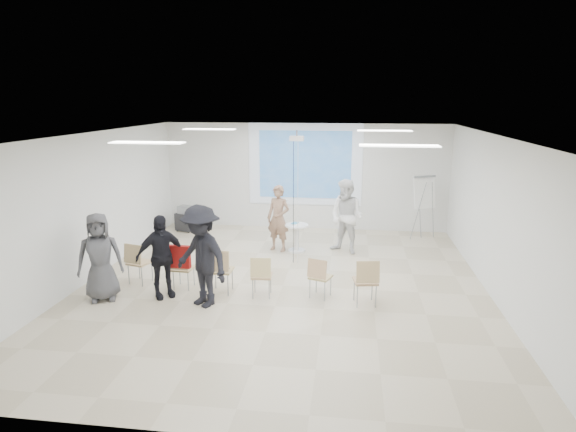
# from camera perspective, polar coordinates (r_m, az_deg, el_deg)

# --- Properties ---
(floor) EXTENTS (8.00, 9.00, 0.10)m
(floor) POSITION_cam_1_polar(r_m,az_deg,el_deg) (9.80, -0.62, -8.52)
(floor) COLOR beige
(floor) RESTS_ON ground
(ceiling) EXTENTS (8.00, 9.00, 0.10)m
(ceiling) POSITION_cam_1_polar(r_m,az_deg,el_deg) (9.09, -0.67, 9.88)
(ceiling) COLOR white
(ceiling) RESTS_ON wall_back
(wall_back) EXTENTS (8.00, 0.10, 3.00)m
(wall_back) POSITION_cam_1_polar(r_m,az_deg,el_deg) (13.76, 2.04, 4.70)
(wall_back) COLOR silver
(wall_back) RESTS_ON floor
(wall_left) EXTENTS (0.10, 9.00, 3.00)m
(wall_left) POSITION_cam_1_polar(r_m,az_deg,el_deg) (10.67, -22.72, 0.97)
(wall_left) COLOR silver
(wall_left) RESTS_ON floor
(wall_right) EXTENTS (0.10, 9.00, 3.00)m
(wall_right) POSITION_cam_1_polar(r_m,az_deg,el_deg) (9.64, 23.94, -0.43)
(wall_right) COLOR silver
(wall_right) RESTS_ON floor
(projection_halo) EXTENTS (3.20, 0.01, 2.30)m
(projection_halo) POSITION_cam_1_polar(r_m,az_deg,el_deg) (13.65, 2.03, 6.11)
(projection_halo) COLOR silver
(projection_halo) RESTS_ON wall_back
(projection_image) EXTENTS (2.60, 0.01, 1.90)m
(projection_image) POSITION_cam_1_polar(r_m,az_deg,el_deg) (13.63, 2.02, 6.10)
(projection_image) COLOR #3471B4
(projection_image) RESTS_ON wall_back
(pedestal_table) EXTENTS (0.73, 0.73, 0.71)m
(pedestal_table) POSITION_cam_1_polar(r_m,az_deg,el_deg) (11.75, 1.02, -2.41)
(pedestal_table) COLOR white
(pedestal_table) RESTS_ON floor
(player_left) EXTENTS (0.79, 0.65, 1.85)m
(player_left) POSITION_cam_1_polar(r_m,az_deg,el_deg) (11.73, -1.15, 0.24)
(player_left) COLOR #9A745E
(player_left) RESTS_ON floor
(player_right) EXTENTS (1.22, 1.15, 1.99)m
(player_right) POSITION_cam_1_polar(r_m,az_deg,el_deg) (11.62, 6.98, 0.38)
(player_right) COLOR white
(player_right) RESTS_ON floor
(controller_left) EXTENTS (0.08, 0.14, 0.04)m
(controller_left) POSITION_cam_1_polar(r_m,az_deg,el_deg) (11.88, -0.12, 1.87)
(controller_left) COLOR silver
(controller_left) RESTS_ON player_left
(controller_right) EXTENTS (0.10, 0.13, 0.04)m
(controller_right) POSITION_cam_1_polar(r_m,az_deg,el_deg) (11.79, 6.17, 2.33)
(controller_right) COLOR white
(controller_right) RESTS_ON player_right
(chair_far_left) EXTENTS (0.50, 0.52, 0.86)m
(chair_far_left) POSITION_cam_1_polar(r_m,az_deg,el_deg) (10.16, -17.45, -4.99)
(chair_far_left) COLOR tan
(chair_far_left) RESTS_ON floor
(chair_left_mid) EXTENTS (0.40, 0.43, 0.80)m
(chair_left_mid) POSITION_cam_1_polar(r_m,az_deg,el_deg) (9.68, -12.47, -5.82)
(chair_left_mid) COLOR tan
(chair_left_mid) RESTS_ON floor
(chair_left_inner) EXTENTS (0.42, 0.46, 0.90)m
(chair_left_inner) POSITION_cam_1_polar(r_m,az_deg,el_deg) (9.30, -8.06, -6.07)
(chair_left_inner) COLOR tan
(chair_left_inner) RESTS_ON floor
(chair_center) EXTENTS (0.41, 0.44, 0.82)m
(chair_center) POSITION_cam_1_polar(r_m,az_deg,el_deg) (9.07, -3.18, -6.80)
(chair_center) COLOR tan
(chair_center) RESTS_ON floor
(chair_right_inner) EXTENTS (0.48, 0.50, 0.80)m
(chair_right_inner) POSITION_cam_1_polar(r_m,az_deg,el_deg) (9.05, 3.72, -6.93)
(chair_right_inner) COLOR tan
(chair_right_inner) RESTS_ON floor
(chair_right_far) EXTENTS (0.48, 0.51, 0.89)m
(chair_right_far) POSITION_cam_1_polar(r_m,az_deg,el_deg) (8.81, 9.26, -7.31)
(chair_right_far) COLOR tan
(chair_right_far) RESTS_ON floor
(red_jacket) EXTENTS (0.47, 0.13, 0.44)m
(red_jacket) POSITION_cam_1_polar(r_m,az_deg,el_deg) (9.47, -12.83, -4.72)
(red_jacket) COLOR #A41614
(red_jacket) RESTS_ON chair_left_mid
(laptop) EXTENTS (0.33, 0.24, 0.03)m
(laptop) POSITION_cam_1_polar(r_m,az_deg,el_deg) (9.40, -7.89, -6.16)
(laptop) COLOR black
(laptop) RESTS_ON chair_left_inner
(audience_left) EXTENTS (1.23, 1.16, 1.83)m
(audience_left) POSITION_cam_1_polar(r_m,az_deg,el_deg) (9.27, -14.87, -3.98)
(audience_left) COLOR black
(audience_left) RESTS_ON floor
(audience_mid) EXTENTS (1.55, 1.36, 2.11)m
(audience_mid) POSITION_cam_1_polar(r_m,az_deg,el_deg) (8.69, -10.26, -3.94)
(audience_mid) COLOR black
(audience_mid) RESTS_ON floor
(audience_outer) EXTENTS (1.07, 0.92, 1.86)m
(audience_outer) POSITION_cam_1_polar(r_m,az_deg,el_deg) (9.49, -21.45, -3.98)
(audience_outer) COLOR #505055
(audience_outer) RESTS_ON floor
(flipchart_easel) EXTENTS (0.68, 0.54, 1.70)m
(flipchart_easel) POSITION_cam_1_polar(r_m,az_deg,el_deg) (13.15, 15.87, 2.67)
(flipchart_easel) COLOR gray
(flipchart_easel) RESTS_ON floor
(av_cart) EXTENTS (0.58, 0.51, 0.73)m
(av_cart) POSITION_cam_1_polar(r_m,az_deg,el_deg) (13.93, -12.06, -0.38)
(av_cart) COLOR black
(av_cart) RESTS_ON floor
(ceiling_projector) EXTENTS (0.30, 0.25, 3.00)m
(ceiling_projector) POSITION_cam_1_polar(r_m,az_deg,el_deg) (10.58, 1.03, 8.46)
(ceiling_projector) COLOR white
(ceiling_projector) RESTS_ON ceiling
(fluor_panel_nw) EXTENTS (1.20, 0.30, 0.02)m
(fluor_panel_nw) POSITION_cam_1_polar(r_m,az_deg,el_deg) (11.48, -9.30, 10.11)
(fluor_panel_nw) COLOR white
(fluor_panel_nw) RESTS_ON ceiling
(fluor_panel_ne) EXTENTS (1.20, 0.30, 0.02)m
(fluor_panel_ne) POSITION_cam_1_polar(r_m,az_deg,el_deg) (11.02, 11.36, 9.88)
(fluor_panel_ne) COLOR white
(fluor_panel_ne) RESTS_ON ceiling
(fluor_panel_sw) EXTENTS (1.20, 0.30, 0.02)m
(fluor_panel_sw) POSITION_cam_1_polar(r_m,az_deg,el_deg) (8.20, -16.35, 8.35)
(fluor_panel_sw) COLOR white
(fluor_panel_sw) RESTS_ON ceiling
(fluor_panel_se) EXTENTS (1.20, 0.30, 0.02)m
(fluor_panel_se) POSITION_cam_1_polar(r_m,az_deg,el_deg) (7.54, 13.02, 8.12)
(fluor_panel_se) COLOR white
(fluor_panel_se) RESTS_ON ceiling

